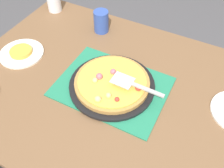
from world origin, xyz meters
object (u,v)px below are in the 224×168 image
Objects in this scene: pizza_pan at (112,85)px; served_slice_left at (21,51)px; pizza at (112,82)px; cup_near at (101,21)px; plate_near_left at (22,53)px; pizza_server at (133,85)px; cup_far at (54,1)px.

served_slice_left is (0.51, 0.02, 0.01)m from pizza_pan.
pizza is 3.00× the size of served_slice_left.
cup_near reaches higher than pizza.
pizza reaches higher than plate_near_left.
cup_near reaches higher than pizza_server.
pizza_pan is 3.45× the size of served_slice_left.
pizza is 0.10m from pizza_server.
cup_far reaches higher than pizza_pan.
pizza_server is (-0.69, 0.39, 0.01)m from cup_far.
pizza_pan is 0.51m from served_slice_left.
plate_near_left is at bearing 1.67° from pizza.
served_slice_left is 0.61m from pizza_server.
served_slice_left is 0.92× the size of cup_far.
pizza_server is at bearing 179.68° from pizza.
cup_near is at bearing -126.39° from served_slice_left.
pizza_pan is 1.15× the size of pizza.
pizza_pan is at bearing -178.16° from served_slice_left.
cup_near is 0.48m from pizza_server.
served_slice_left is 0.92× the size of cup_near.
cup_far is 0.79m from pizza_server.
plate_near_left is 0.95× the size of pizza_server.
cup_near is at bearing -54.51° from pizza_pan.
pizza_pan is 0.71m from cup_far.
pizza is 0.51m from plate_near_left.
pizza reaches higher than served_slice_left.
plate_near_left is 0.01m from served_slice_left.
pizza_pan is 0.42m from cup_near.
served_slice_left is (0.00, 0.00, 0.01)m from plate_near_left.
pizza is 0.71m from cup_far.
served_slice_left reaches higher than plate_near_left.
served_slice_left is 0.42m from cup_far.
pizza is at bearing 125.43° from cup_near.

